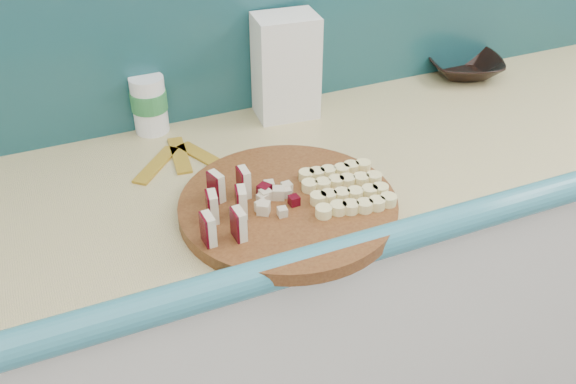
# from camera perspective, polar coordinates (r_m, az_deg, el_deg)

# --- Properties ---
(kitchen_counter) EXTENTS (2.20, 0.63, 0.91)m
(kitchen_counter) POSITION_cam_1_polar(r_m,az_deg,el_deg) (1.64, 0.36, -11.08)
(kitchen_counter) COLOR white
(kitchen_counter) RESTS_ON ground
(backsplash) EXTENTS (2.20, 0.02, 0.50)m
(backsplash) POSITION_cam_1_polar(r_m,az_deg,el_deg) (1.49, -4.19, 16.20)
(backsplash) COLOR teal
(backsplash) RESTS_ON kitchen_counter
(cutting_board) EXTENTS (0.46, 0.46, 0.03)m
(cutting_board) POSITION_cam_1_polar(r_m,az_deg,el_deg) (1.20, -0.00, -1.29)
(cutting_board) COLOR #4B2310
(cutting_board) RESTS_ON kitchen_counter
(apple_wedges) EXTENTS (0.13, 0.16, 0.06)m
(apple_wedges) POSITION_cam_1_polar(r_m,az_deg,el_deg) (1.14, -5.47, -1.11)
(apple_wedges) COLOR beige
(apple_wedges) RESTS_ON cutting_board
(apple_chunks) EXTENTS (0.06, 0.06, 0.02)m
(apple_chunks) POSITION_cam_1_polar(r_m,az_deg,el_deg) (1.18, -1.24, -0.59)
(apple_chunks) COLOR beige
(apple_chunks) RESTS_ON cutting_board
(banana_slices) EXTENTS (0.17, 0.17, 0.02)m
(banana_slices) POSITION_cam_1_polar(r_m,az_deg,el_deg) (1.22, 5.12, 0.38)
(banana_slices) COLOR #FCED9A
(banana_slices) RESTS_ON cutting_board
(brown_bowl) EXTENTS (0.25, 0.25, 0.05)m
(brown_bowl) POSITION_cam_1_polar(r_m,az_deg,el_deg) (1.80, 15.39, 10.76)
(brown_bowl) COLOR black
(brown_bowl) RESTS_ON kitchen_counter
(flour_bag) EXTENTS (0.15, 0.11, 0.24)m
(flour_bag) POSITION_cam_1_polar(r_m,az_deg,el_deg) (1.50, -0.19, 11.07)
(flour_bag) COLOR white
(flour_bag) RESTS_ON kitchen_counter
(canister) EXTENTS (0.08, 0.08, 0.13)m
(canister) POSITION_cam_1_polar(r_m,az_deg,el_deg) (1.48, -12.24, 7.70)
(canister) COLOR white
(canister) RESTS_ON kitchen_counter
(banana_peel) EXTENTS (0.21, 0.18, 0.01)m
(banana_peel) POSITION_cam_1_polar(r_m,az_deg,el_deg) (1.38, -9.56, 2.92)
(banana_peel) COLOR gold
(banana_peel) RESTS_ON kitchen_counter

